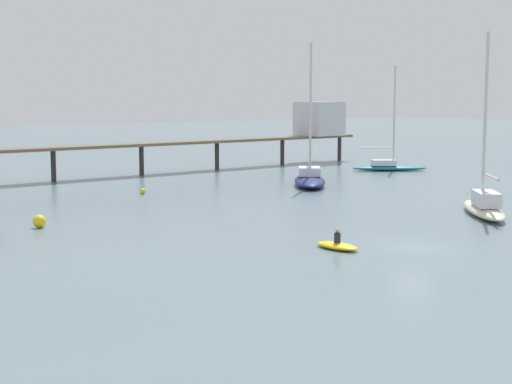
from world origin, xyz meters
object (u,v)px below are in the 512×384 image
Objects in this scene: pier at (241,129)px; sailboat_navy at (310,178)px; mooring_buoy_mid at (39,221)px; sailboat_teal at (388,165)px; mooring_buoy_far at (143,191)px; sailboat_cream at (484,204)px; dinghy_yellow at (337,245)px.

pier is 20.21m from sailboat_navy.
mooring_buoy_mid is at bearing -162.79° from sailboat_navy.
sailboat_teal is 23.40× the size of mooring_buoy_far.
pier is at bearing 81.60° from sailboat_cream.
mooring_buoy_far is (-32.37, -3.67, -0.41)m from sailboat_teal.
sailboat_teal reaches higher than dinghy_yellow.
sailboat_teal is at bearing 19.09° from mooring_buoy_mid.
dinghy_yellow is at bearing -125.17° from sailboat_navy.
sailboat_navy is 1.03× the size of sailboat_cream.
mooring_buoy_mid is at bearing -139.96° from pier.
mooring_buoy_far is at bearing 120.51° from sailboat_cream.
dinghy_yellow is (-34.15, -31.69, -0.45)m from sailboat_teal.
sailboat_cream is at bearing -59.49° from mooring_buoy_far.
sailboat_teal is 0.92× the size of sailboat_cream.
mooring_buoy_far is (-14.49, 24.59, -0.56)m from sailboat_cream.
mooring_buoy_far is at bearing 86.36° from dinghy_yellow.
sailboat_cream is at bearing -122.32° from sailboat_teal.
sailboat_cream is 15.20× the size of mooring_buoy_mid.
pier is at bearing 63.23° from dinghy_yellow.
sailboat_cream is 28.55m from mooring_buoy_far.
pier is 143.78× the size of mooring_buoy_far.
dinghy_yellow is at bearing -116.77° from pier.
sailboat_teal is 0.89× the size of sailboat_navy.
sailboat_navy is 30.46m from dinghy_yellow.
dinghy_yellow is at bearing -137.14° from sailboat_teal.
sailboat_cream is (-17.88, -28.26, 0.15)m from sailboat_teal.
sailboat_teal is 17.94m from sailboat_navy.
sailboat_navy reaches higher than sailboat_teal.
sailboat_cream is 25.45× the size of mooring_buoy_far.
sailboat_teal is at bearing 6.46° from mooring_buoy_far.
sailboat_navy is at bearing 54.83° from dinghy_yellow.
sailboat_teal is at bearing 42.86° from dinghy_yellow.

